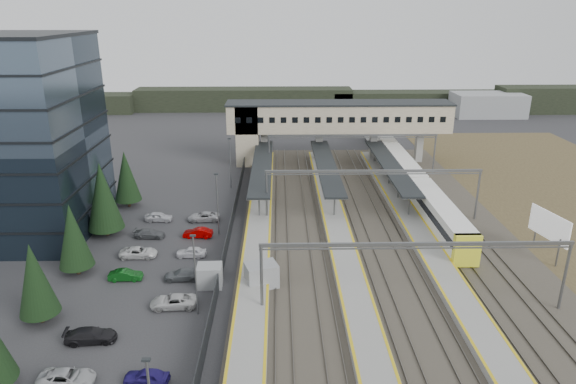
{
  "coord_description": "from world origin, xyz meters",
  "views": [
    {
      "loc": [
        -0.34,
        -49.46,
        26.86
      ],
      "look_at": [
        0.83,
        14.51,
        4.0
      ],
      "focal_mm": 32.0,
      "sensor_mm": 36.0,
      "label": 1
    }
  ],
  "objects_px": {
    "footbridge": "(323,120)",
    "relay_cabin_far": "(210,276)",
    "billboard": "(549,227)",
    "relay_cabin_near": "(262,276)",
    "train": "(403,170)"
  },
  "relations": [
    {
      "from": "footbridge",
      "to": "billboard",
      "type": "bearing_deg",
      "value": -59.89
    },
    {
      "from": "relay_cabin_near",
      "to": "train",
      "type": "xyz_separation_m",
      "value": [
        22.19,
        33.7,
        0.78
      ]
    },
    {
      "from": "relay_cabin_far",
      "to": "billboard",
      "type": "distance_m",
      "value": 38.25
    },
    {
      "from": "relay_cabin_far",
      "to": "train",
      "type": "bearing_deg",
      "value": 50.44
    },
    {
      "from": "footbridge",
      "to": "relay_cabin_far",
      "type": "bearing_deg",
      "value": -108.73
    },
    {
      "from": "relay_cabin_far",
      "to": "footbridge",
      "type": "bearing_deg",
      "value": 71.27
    },
    {
      "from": "relay_cabin_far",
      "to": "billboard",
      "type": "height_order",
      "value": "billboard"
    },
    {
      "from": "billboard",
      "to": "train",
      "type": "bearing_deg",
      "value": 110.51
    },
    {
      "from": "train",
      "to": "footbridge",
      "type": "bearing_deg",
      "value": 136.8
    },
    {
      "from": "relay_cabin_near",
      "to": "billboard",
      "type": "relative_size",
      "value": 0.61
    },
    {
      "from": "relay_cabin_far",
      "to": "billboard",
      "type": "relative_size",
      "value": 0.42
    },
    {
      "from": "footbridge",
      "to": "train",
      "type": "bearing_deg",
      "value": -43.2
    },
    {
      "from": "relay_cabin_near",
      "to": "billboard",
      "type": "xyz_separation_m",
      "value": [
        32.37,
        6.48,
        2.31
      ]
    },
    {
      "from": "relay_cabin_near",
      "to": "relay_cabin_far",
      "type": "distance_m",
      "value": 5.33
    },
    {
      "from": "relay_cabin_near",
      "to": "footbridge",
      "type": "height_order",
      "value": "footbridge"
    }
  ]
}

